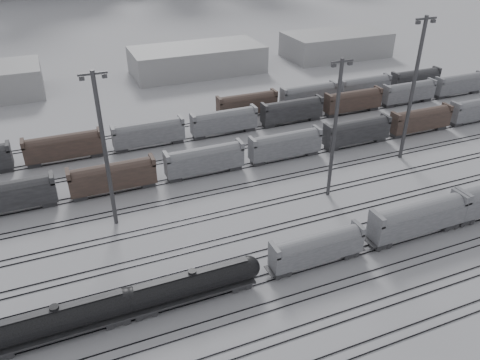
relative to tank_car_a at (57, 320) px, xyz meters
name	(u,v)px	position (x,y,z in m)	size (l,w,h in m)	color
ground	(337,263)	(37.31, -1.00, -2.69)	(900.00, 900.00, 0.00)	#A3A3A7
tracks	(282,202)	(37.31, 16.50, -2.61)	(220.00, 71.50, 0.16)	black
tank_car_a	(57,320)	(0.00, 0.00, 0.00)	(18.84, 3.14, 4.66)	black
tank_car_b	(193,284)	(16.26, 0.00, -0.07)	(18.36, 3.06, 4.54)	black
hopper_car_a	(317,247)	(34.28, 0.00, 0.37)	(13.88, 2.76, 4.96)	black
hopper_car_b	(418,217)	(51.74, 0.00, 0.89)	(16.24, 3.23, 5.81)	black
light_mast_b	(105,149)	(9.89, 21.15, 10.56)	(4.00, 0.64, 24.98)	#3B3B3E
light_mast_c	(335,127)	(45.98, 15.63, 10.17)	(3.88, 0.62, 24.25)	#3B3B3E
light_mast_d	(413,87)	(67.35, 22.51, 12.07)	(4.45, 0.71, 27.83)	#3B3B3E
bg_string_near	(285,146)	(45.31, 31.00, 0.11)	(151.00, 3.00, 5.60)	gray
bg_string_mid	(292,112)	(55.31, 47.00, 0.11)	(151.00, 3.00, 5.60)	black
bg_string_far	(337,92)	(72.81, 55.00, 0.11)	(66.00, 3.00, 5.60)	#4D3830
warehouse_mid	(197,60)	(47.31, 94.00, 1.31)	(40.00, 18.00, 8.00)	gray
warehouse_right	(336,45)	(97.31, 94.00, 1.31)	(35.00, 18.00, 8.00)	gray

